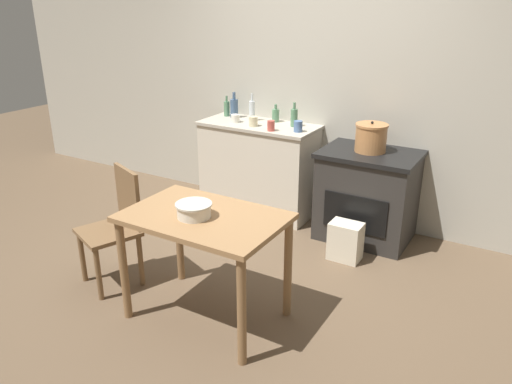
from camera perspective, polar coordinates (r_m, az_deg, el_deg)
name	(u,v)px	position (r m, az deg, el deg)	size (l,w,h in m)	color
ground_plane	(230,278)	(4.02, -2.97, -9.77)	(14.00, 14.00, 0.00)	brown
wall_back	(319,87)	(4.90, 7.22, 11.84)	(8.00, 0.07, 2.55)	#B2AD9E
counter_cabinet	(259,168)	(5.06, 0.33, 2.80)	(1.17, 0.54, 0.92)	beige
stove	(367,195)	(4.60, 12.58, -0.36)	(0.84, 0.64, 0.82)	#2D2B28
work_table	(205,232)	(3.29, -5.90, -4.56)	(1.03, 0.68, 0.77)	#997047
chair	(117,224)	(3.91, -15.64, -3.55)	(0.52, 0.52, 0.90)	brown
flour_sack	(345,241)	(4.27, 10.18, -5.56)	(0.27, 0.19, 0.33)	beige
stock_pot	(371,138)	(4.45, 13.00, 6.07)	(0.28, 0.28, 0.27)	#B77A47
mixing_bowl_large	(194,209)	(3.20, -7.12, -1.98)	(0.24, 0.24, 0.09)	silver
bottle_far_left	(276,115)	(4.99, 2.26, 8.78)	(0.07, 0.07, 0.17)	#517F5B
bottle_left	(234,108)	(5.18, -2.51, 9.60)	(0.08, 0.08, 0.26)	#3D5675
bottle_mid_left	(227,108)	(5.25, -3.36, 9.53)	(0.06, 0.06, 0.21)	#517F5B
bottle_center_left	(294,117)	(4.81, 4.38, 8.52)	(0.07, 0.07, 0.23)	#517F5B
bottle_center	(252,110)	(5.04, -0.45, 9.33)	(0.06, 0.06, 0.27)	silver
cup_center_right	(298,126)	(4.63, 4.83, 7.48)	(0.08, 0.08, 0.10)	#4C6B99
cup_mid_right	(271,126)	(4.65, 1.73, 7.58)	(0.07, 0.07, 0.10)	#B74C42
cup_right	(235,118)	(4.99, -2.38, 8.41)	(0.08, 0.08, 0.08)	silver
cup_far_right	(253,121)	(4.82, -0.31, 8.08)	(0.08, 0.08, 0.09)	beige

